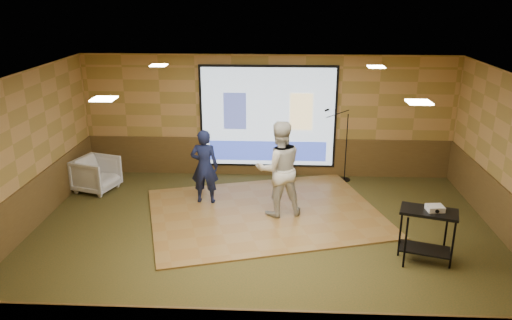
{
  "coord_description": "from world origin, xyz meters",
  "views": [
    {
      "loc": [
        0.3,
        -8.33,
        4.44
      ],
      "look_at": [
        -0.16,
        0.81,
        1.3
      ],
      "focal_mm": 35.0,
      "sensor_mm": 36.0,
      "label": 1
    }
  ],
  "objects_px": {
    "duffel_bag": "(285,174)",
    "dance_floor": "(265,213)",
    "player_left": "(205,167)",
    "player_right": "(279,169)",
    "banquet_chair": "(96,174)",
    "av_table": "(427,226)",
    "projector_screen": "(268,118)",
    "projector": "(435,208)",
    "mic_stand": "(343,161)"
  },
  "relations": [
    {
      "from": "dance_floor",
      "to": "duffel_bag",
      "type": "relative_size",
      "value": 10.41
    },
    {
      "from": "dance_floor",
      "to": "av_table",
      "type": "xyz_separation_m",
      "value": [
        2.78,
        -1.82,
        0.66
      ]
    },
    {
      "from": "projector_screen",
      "to": "projector",
      "type": "height_order",
      "value": "projector_screen"
    },
    {
      "from": "projector",
      "to": "player_right",
      "type": "bearing_deg",
      "value": 140.25
    },
    {
      "from": "projector_screen",
      "to": "av_table",
      "type": "bearing_deg",
      "value": -55.67
    },
    {
      "from": "banquet_chair",
      "to": "duffel_bag",
      "type": "relative_size",
      "value": 1.94
    },
    {
      "from": "dance_floor",
      "to": "duffel_bag",
      "type": "bearing_deg",
      "value": 77.61
    },
    {
      "from": "banquet_chair",
      "to": "player_right",
      "type": "bearing_deg",
      "value": -87.55
    },
    {
      "from": "projector_screen",
      "to": "dance_floor",
      "type": "distance_m",
      "value": 2.7
    },
    {
      "from": "dance_floor",
      "to": "projector",
      "type": "xyz_separation_m",
      "value": [
        2.87,
        -1.83,
        0.99
      ]
    },
    {
      "from": "dance_floor",
      "to": "player_left",
      "type": "xyz_separation_m",
      "value": [
        -1.32,
        0.47,
        0.83
      ]
    },
    {
      "from": "projector_screen",
      "to": "player_right",
      "type": "xyz_separation_m",
      "value": [
        0.29,
        -2.34,
        -0.45
      ]
    },
    {
      "from": "av_table",
      "to": "duffel_bag",
      "type": "height_order",
      "value": "av_table"
    },
    {
      "from": "projector_screen",
      "to": "mic_stand",
      "type": "height_order",
      "value": "projector_screen"
    },
    {
      "from": "projector_screen",
      "to": "mic_stand",
      "type": "xyz_separation_m",
      "value": [
        1.84,
        -0.25,
        -0.98
      ]
    },
    {
      "from": "projector_screen",
      "to": "player_right",
      "type": "relative_size",
      "value": 1.68
    },
    {
      "from": "mic_stand",
      "to": "banquet_chair",
      "type": "xyz_separation_m",
      "value": [
        -5.76,
        -0.94,
        -0.1
      ]
    },
    {
      "from": "av_table",
      "to": "duffel_bag",
      "type": "xyz_separation_m",
      "value": [
        -2.35,
        3.79,
        -0.54
      ]
    },
    {
      "from": "dance_floor",
      "to": "mic_stand",
      "type": "distance_m",
      "value": 2.76
    },
    {
      "from": "dance_floor",
      "to": "av_table",
      "type": "bearing_deg",
      "value": -33.21
    },
    {
      "from": "player_left",
      "to": "banquet_chair",
      "type": "bearing_deg",
      "value": -10.84
    },
    {
      "from": "projector",
      "to": "banquet_chair",
      "type": "relative_size",
      "value": 0.31
    },
    {
      "from": "player_left",
      "to": "player_right",
      "type": "distance_m",
      "value": 1.69
    },
    {
      "from": "dance_floor",
      "to": "av_table",
      "type": "relative_size",
      "value": 4.81
    },
    {
      "from": "player_right",
      "to": "projector",
      "type": "xyz_separation_m",
      "value": [
        2.59,
        -1.76,
        -0.01
      ]
    },
    {
      "from": "av_table",
      "to": "player_left",
      "type": "bearing_deg",
      "value": 150.75
    },
    {
      "from": "dance_floor",
      "to": "av_table",
      "type": "distance_m",
      "value": 3.39
    },
    {
      "from": "duffel_bag",
      "to": "player_right",
      "type": "bearing_deg",
      "value": -94.27
    },
    {
      "from": "dance_floor",
      "to": "projector",
      "type": "bearing_deg",
      "value": -32.49
    },
    {
      "from": "player_right",
      "to": "duffel_bag",
      "type": "distance_m",
      "value": 2.22
    },
    {
      "from": "duffel_bag",
      "to": "dance_floor",
      "type": "bearing_deg",
      "value": -102.39
    },
    {
      "from": "banquet_chair",
      "to": "duffel_bag",
      "type": "distance_m",
      "value": 4.46
    },
    {
      "from": "dance_floor",
      "to": "player_left",
      "type": "bearing_deg",
      "value": 160.19
    },
    {
      "from": "duffel_bag",
      "to": "player_left",
      "type": "bearing_deg",
      "value": -139.49
    },
    {
      "from": "player_left",
      "to": "projector_screen",
      "type": "bearing_deg",
      "value": -123.86
    },
    {
      "from": "player_right",
      "to": "banquet_chair",
      "type": "distance_m",
      "value": 4.41
    },
    {
      "from": "av_table",
      "to": "projector_screen",
      "type": "bearing_deg",
      "value": 124.33
    },
    {
      "from": "projector",
      "to": "mic_stand",
      "type": "xyz_separation_m",
      "value": [
        -1.04,
        3.85,
        -0.52
      ]
    },
    {
      "from": "player_left",
      "to": "player_right",
      "type": "xyz_separation_m",
      "value": [
        1.6,
        -0.54,
        0.17
      ]
    },
    {
      "from": "mic_stand",
      "to": "banquet_chair",
      "type": "height_order",
      "value": "mic_stand"
    },
    {
      "from": "player_left",
      "to": "mic_stand",
      "type": "bearing_deg",
      "value": -151.71
    },
    {
      "from": "projector_screen",
      "to": "duffel_bag",
      "type": "distance_m",
      "value": 1.44
    },
    {
      "from": "player_right",
      "to": "duffel_bag",
      "type": "bearing_deg",
      "value": -109.83
    },
    {
      "from": "av_table",
      "to": "projector",
      "type": "height_order",
      "value": "projector"
    },
    {
      "from": "player_left",
      "to": "projector",
      "type": "height_order",
      "value": "player_left"
    },
    {
      "from": "player_right",
      "to": "mic_stand",
      "type": "relative_size",
      "value": 1.1
    },
    {
      "from": "projector_screen",
      "to": "banquet_chair",
      "type": "relative_size",
      "value": 3.82
    },
    {
      "from": "av_table",
      "to": "player_right",
      "type": "bearing_deg",
      "value": 144.95
    },
    {
      "from": "player_left",
      "to": "player_right",
      "type": "relative_size",
      "value": 0.82
    },
    {
      "from": "banquet_chair",
      "to": "duffel_bag",
      "type": "height_order",
      "value": "banquet_chair"
    }
  ]
}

